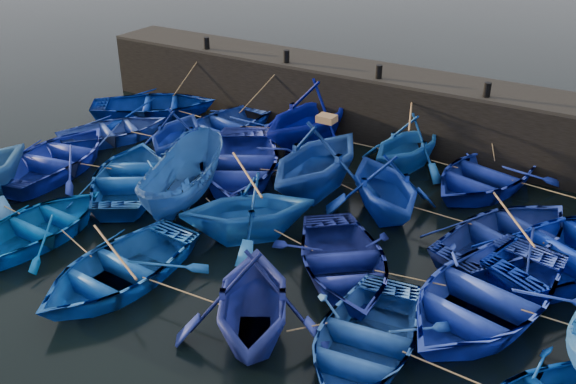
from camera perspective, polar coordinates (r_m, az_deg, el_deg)
The scene contains 31 objects.
ground at distance 17.79m, azimuth -5.43°, elevation -6.04°, with size 120.00×120.00×0.00m, color black.
quay_wall at distance 25.50m, azimuth 8.69°, elevation 7.53°, with size 26.00×2.50×2.50m, color black.
quay_top at distance 25.10m, azimuth 8.90°, elevation 10.34°, with size 26.00×2.50×0.12m, color black.
bollard_0 at distance 28.23m, azimuth -7.25°, elevation 12.99°, with size 0.24×0.24×0.50m, color black.
bollard_1 at distance 25.99m, azimuth -0.14°, elevation 11.96°, with size 0.24×0.24×0.50m, color black.
bollard_2 at distance 24.21m, azimuth 8.09°, elevation 10.54°, with size 0.24×0.24×0.50m, color black.
bollard_3 at distance 23.00m, azimuth 17.29°, elevation 8.68°, with size 0.24×0.24×0.50m, color black.
boat_0 at distance 28.09m, azimuth -11.81°, elevation 7.58°, with size 3.70×5.18×1.07m, color navy.
boat_1 at distance 25.74m, azimuth -5.89°, elevation 6.04°, with size 3.26×4.56×0.95m, color navy.
boat_2 at distance 24.24m, azimuth 1.89°, elevation 6.88°, with size 4.24×4.91×2.59m, color #00087A.
boat_3 at distance 22.84m, azimuth 10.61°, elevation 4.32°, with size 3.29×3.82×2.01m, color #114DA8.
boat_4 at distance 22.20m, azimuth 17.07°, elevation 1.52°, with size 3.71×5.19×1.08m, color navy.
boat_6 at distance 26.00m, azimuth -15.17°, elevation 5.35°, with size 3.04×4.24×0.88m, color #2A45A5.
boat_7 at distance 23.83m, azimuth -9.89°, elevation 5.30°, with size 3.20×3.72×1.96m, color navy.
boat_8 at distance 22.01m, azimuth -4.47°, elevation 2.66°, with size 4.14×5.79×1.20m, color #1E2E9C.
boat_9 at distance 20.66m, azimuth 2.62°, elevation 3.08°, with size 4.19×4.86×2.56m, color navy.
boat_10 at distance 19.60m, azimuth 8.66°, elevation 0.73°, with size 3.53×4.10×2.16m, color #0E2E9C.
boat_11 at distance 18.85m, azimuth 19.10°, elevation -3.66°, with size 3.61×5.04×1.05m, color navy.
boat_13 at distance 23.87m, azimuth -19.88°, elevation 2.93°, with size 3.76×5.26×1.09m, color navy.
boat_14 at distance 21.79m, azimuth -13.77°, elevation 1.42°, with size 3.59×5.01×1.04m, color #0F479A.
boat_15 at distance 20.19m, azimuth -9.37°, elevation 1.01°, with size 1.80×4.79×1.85m, color navy.
boat_16 at distance 18.21m, azimuth -3.60°, elevation -1.35°, with size 3.36×3.89×2.05m, color blue.
boat_17 at distance 16.80m, azimuth 4.90°, elevation -6.22°, with size 3.39×4.73×0.98m, color navy.
boat_18 at distance 16.05m, azimuth 16.94°, elevation -8.81°, with size 4.12×5.76×1.19m, color #1E36B3.
boat_21 at distance 19.77m, azimuth -21.12°, elevation -2.72°, with size 3.17×4.43×0.92m, color #014EA5.
boat_22 at distance 17.05m, azimuth -14.99°, elevation -6.57°, with size 3.46×4.84×1.00m, color #104BAA.
boat_23 at distance 14.49m, azimuth -3.20°, elevation -9.46°, with size 3.53×4.09×2.15m, color navy.
boat_24 at distance 14.42m, azimuth 6.74°, elevation -12.89°, with size 3.30×4.61×0.96m, color #1F4EA9.
wooden_crate at distance 19.99m, azimuth 3.46°, elevation 6.53°, with size 0.57×0.45×0.22m, color olive.
mooring_ropes at distance 21.10m, azimuth 2.27°, elevation 2.47°, with size 18.44×11.93×2.10m.
loose_oars at distance 18.35m, azimuth 3.77°, elevation 0.75°, with size 10.40×12.56×1.11m.
Camera 1 is at (9.17, -11.73, 9.74)m, focal length 40.00 mm.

